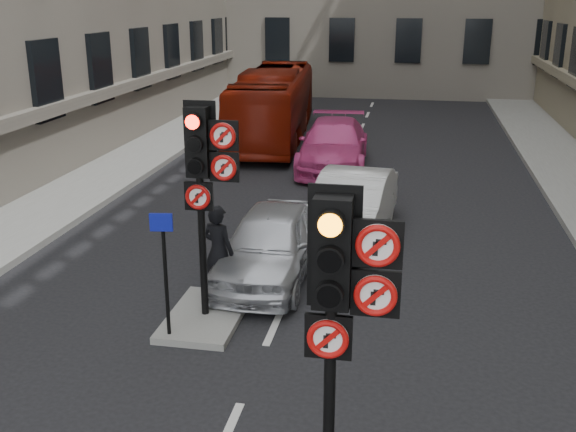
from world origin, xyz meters
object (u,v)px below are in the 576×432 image
(car_white, at_px, (352,206))
(car_pink, at_px, (334,145))
(bus_red, at_px, (273,105))
(signal_far, at_px, (204,165))
(info_sign, at_px, (164,257))
(signal_near, at_px, (341,289))
(car_silver, at_px, (271,243))
(motorcycle, at_px, (339,275))
(motorcyclist, at_px, (218,251))

(car_white, bearing_deg, car_pink, 105.91)
(bus_red, bearing_deg, car_white, -73.43)
(signal_far, relative_size, info_sign, 1.76)
(signal_near, xyz_separation_m, car_silver, (-1.98, 6.02, -1.89))
(signal_near, height_order, car_silver, signal_near)
(car_silver, bearing_deg, motorcycle, -31.08)
(info_sign, bearing_deg, motorcycle, 28.97)
(signal_far, height_order, motorcyclist, signal_far)
(signal_near, relative_size, motorcycle, 2.06)
(signal_far, height_order, info_sign, signal_far)
(signal_near, xyz_separation_m, motorcyclist, (-2.72, 5.01, -1.72))
(car_pink, relative_size, bus_red, 0.54)
(signal_near, distance_m, car_white, 8.84)
(signal_near, bearing_deg, car_white, 94.43)
(motorcycle, height_order, motorcyclist, motorcyclist)
(car_pink, relative_size, info_sign, 2.52)
(bus_red, relative_size, motorcycle, 5.49)
(car_white, distance_m, car_pink, 6.39)
(car_pink, relative_size, motorcyclist, 2.97)
(car_pink, bearing_deg, signal_far, -96.87)
(car_white, bearing_deg, info_sign, -108.26)
(motorcycle, bearing_deg, signal_far, -149.16)
(car_white, relative_size, motorcycle, 2.53)
(bus_red, xyz_separation_m, info_sign, (1.55, -15.54, 0.10))
(car_white, relative_size, bus_red, 0.46)
(signal_far, bearing_deg, motorcycle, 28.27)
(car_pink, distance_m, motorcycle, 9.88)
(car_silver, distance_m, car_white, 2.91)
(car_white, xyz_separation_m, info_sign, (-2.37, -5.43, 0.71))
(car_white, bearing_deg, bus_red, 116.48)
(signal_far, xyz_separation_m, info_sign, (-0.44, -0.81, -1.27))
(signal_far, distance_m, motorcycle, 3.19)
(car_white, height_order, car_pink, car_pink)
(car_silver, height_order, bus_red, bus_red)
(car_pink, relative_size, motorcycle, 2.94)
(car_white, xyz_separation_m, car_pink, (-1.17, 6.28, 0.02))
(car_pink, xyz_separation_m, motorcycle, (1.29, -9.79, -0.22))
(signal_near, xyz_separation_m, signal_far, (-2.60, 4.00, 0.12))
(bus_red, bearing_deg, car_silver, -83.01)
(signal_near, distance_m, motorcyclist, 5.95)
(signal_near, relative_size, signal_far, 1.00)
(car_silver, bearing_deg, signal_far, -105.55)
(signal_near, height_order, signal_far, signal_far)
(signal_far, distance_m, info_sign, 1.57)
(motorcyclist, bearing_deg, signal_near, 137.65)
(car_white, relative_size, motorcyclist, 2.55)
(car_silver, bearing_deg, bus_red, 103.22)
(motorcycle, relative_size, info_sign, 0.85)
(signal_near, relative_size, car_silver, 0.88)
(bus_red, height_order, motorcycle, bus_red)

